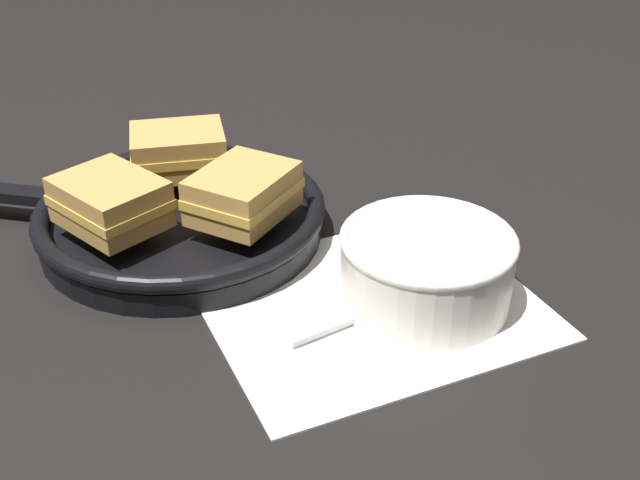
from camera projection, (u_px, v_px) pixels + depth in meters
ground_plane at (313, 276)px, 0.77m from camera, size 4.00×4.00×0.00m
napkin at (371, 303)px, 0.73m from camera, size 0.32×0.28×0.00m
soup_bowl at (426, 265)px, 0.71m from camera, size 0.16×0.16×0.07m
spoon at (400, 300)px, 0.72m from camera, size 0.16×0.03×0.01m
skillet at (180, 218)px, 0.82m from camera, size 0.36×0.34×0.04m
sandwich_near_left at (243, 193)px, 0.78m from camera, size 0.13×0.12×0.05m
sandwich_near_right at (178, 151)px, 0.86m from camera, size 0.12×0.11×0.05m
sandwich_far_left at (110, 202)px, 0.76m from camera, size 0.11×0.12×0.05m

